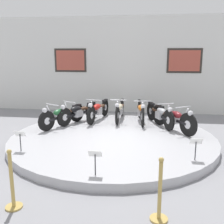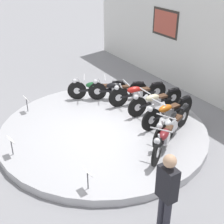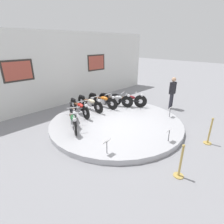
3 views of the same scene
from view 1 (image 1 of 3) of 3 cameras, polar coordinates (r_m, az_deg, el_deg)
name	(u,v)px [view 1 (image 1 of 3)]	position (r m, az deg, el deg)	size (l,w,h in m)	color
ground_plane	(113,142)	(7.62, 0.19, -6.53)	(60.00, 60.00, 0.00)	gray
display_platform	(113,139)	(7.59, 0.19, -5.81)	(5.79, 5.79, 0.20)	#ADADB2
back_wall	(126,65)	(11.32, 3.04, 10.13)	(14.00, 0.22, 4.03)	silver
motorcycle_green	(62,115)	(8.54, -10.89, -0.62)	(0.95, 1.78, 0.79)	black
motorcycle_black	(78,112)	(8.95, -7.46, 0.07)	(0.94, 1.76, 0.78)	black
motorcycle_red	(98,109)	(9.17, -3.06, 0.56)	(0.55, 1.97, 0.80)	black
motorcycle_cream	(120,109)	(9.19, 1.69, 0.58)	(0.54, 1.99, 0.79)	black
motorcycle_orange	(141,111)	(9.01, 6.33, 0.31)	(0.54, 2.00, 0.80)	black
motorcycle_silver	(160,114)	(8.65, 10.40, -0.36)	(0.82, 1.87, 0.80)	black
motorcycle_maroon	(174,118)	(8.14, 13.26, -1.21)	(1.19, 1.71, 0.82)	black
info_placard_front_left	(20,136)	(6.65, -19.40, -5.01)	(0.26, 0.11, 0.51)	#333338
info_placard_front_centre	(95,157)	(5.07, -3.70, -9.76)	(0.26, 0.11, 0.51)	#333338
info_placard_front_right	(196,144)	(6.03, 17.81, -6.68)	(0.26, 0.11, 0.51)	#333338
stanchion_post_left_of_entry	(12,189)	(4.74, -20.86, -15.33)	(0.28, 0.28, 1.02)	tan
stanchion_post_right_of_entry	(160,199)	(4.23, 10.31, -18.22)	(0.28, 0.28, 1.02)	tan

